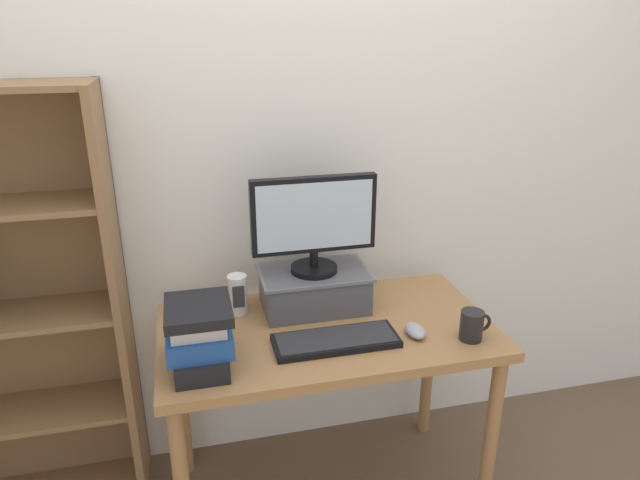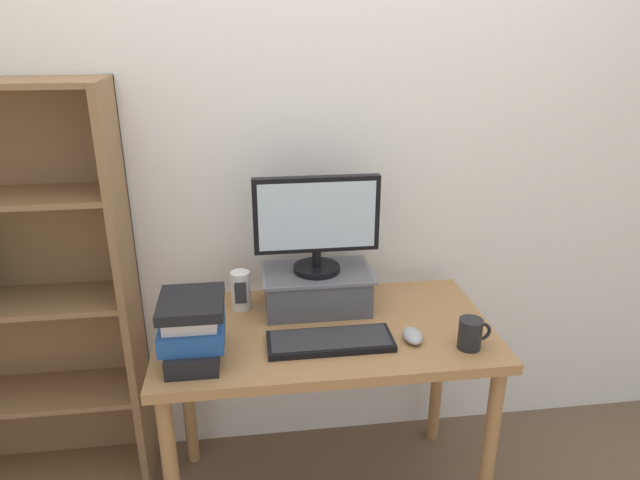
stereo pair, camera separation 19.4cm
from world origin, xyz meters
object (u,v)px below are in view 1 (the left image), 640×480
at_px(desk, 327,351).
at_px(coffee_mug, 472,325).
at_px(computer_mouse, 415,330).
at_px(book_stack, 199,335).
at_px(riser_box, 314,288).
at_px(computer_monitor, 314,221).
at_px(keyboard, 336,340).
at_px(desk_speaker, 238,294).

height_order(desk, coffee_mug, coffee_mug).
bearing_deg(computer_mouse, book_stack, -179.70).
bearing_deg(riser_box, computer_monitor, -90.00).
height_order(keyboard, computer_mouse, computer_mouse).
xyz_separation_m(keyboard, desk_speaker, (-0.29, 0.30, 0.06)).
height_order(riser_box, desk_speaker, same).
xyz_separation_m(riser_box, computer_monitor, (-0.00, -0.00, 0.26)).
xyz_separation_m(computer_monitor, coffee_mug, (0.46, -0.35, -0.29)).
bearing_deg(computer_monitor, desk_speaker, 174.82).
bearing_deg(riser_box, computer_mouse, -44.48).
bearing_deg(riser_box, desk, -86.19).
relative_size(computer_mouse, book_stack, 0.39).
xyz_separation_m(computer_monitor, book_stack, (-0.43, -0.29, -0.24)).
bearing_deg(desk_speaker, book_stack, -115.61).
relative_size(riser_box, keyboard, 0.96).
height_order(computer_monitor, desk_speaker, computer_monitor).
relative_size(book_stack, desk_speaker, 1.81).
bearing_deg(desk_speaker, computer_monitor, -5.18).
distance_m(book_stack, desk_speaker, 0.35).
bearing_deg(computer_mouse, keyboard, 177.68).
xyz_separation_m(keyboard, coffee_mug, (0.45, -0.08, 0.04)).
bearing_deg(keyboard, riser_box, 92.60).
xyz_separation_m(desk, book_stack, (-0.44, -0.13, 0.20)).
bearing_deg(keyboard, book_stack, -178.07).
xyz_separation_m(book_stack, coffee_mug, (0.89, -0.06, -0.05)).
bearing_deg(computer_mouse, riser_box, 135.52).
height_order(riser_box, computer_mouse, riser_box).
distance_m(desk, riser_box, 0.24).
distance_m(riser_box, desk_speaker, 0.28).
bearing_deg(desk_speaker, desk, -31.52).
xyz_separation_m(coffee_mug, desk_speaker, (-0.74, 0.37, 0.02)).
height_order(desk, book_stack, book_stack).
bearing_deg(desk_speaker, keyboard, -45.28).
xyz_separation_m(desk, coffee_mug, (0.45, -0.20, 0.15)).
height_order(riser_box, coffee_mug, riser_box).
height_order(desk, computer_mouse, computer_mouse).
bearing_deg(keyboard, computer_monitor, 92.61).
bearing_deg(keyboard, desk_speaker, 134.72).
distance_m(computer_mouse, coffee_mug, 0.19).
relative_size(desk, computer_mouse, 11.18).
relative_size(riser_box, desk_speaker, 2.73).
relative_size(riser_box, book_stack, 1.51).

